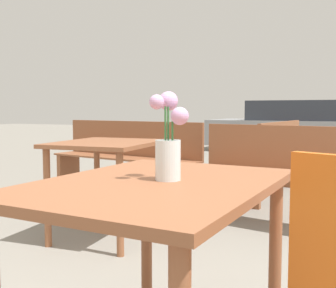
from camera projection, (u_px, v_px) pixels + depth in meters
table_front at (157, 214)px, 1.41m from camera, size 0.78×1.02×0.75m
flower_vase at (169, 146)px, 1.41m from camera, size 0.12×0.12×0.30m
bench_near at (127, 154)px, 4.82m from camera, size 1.93×0.68×0.85m
bench_middle at (272, 157)px, 4.74m from camera, size 0.54×1.48×0.85m
bench_far at (280, 172)px, 3.57m from camera, size 1.51×0.62×0.85m
table_back at (107, 158)px, 3.22m from camera, size 0.75×0.87×0.74m
parked_car at (303, 127)px, 9.63m from camera, size 4.26×1.93×1.17m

